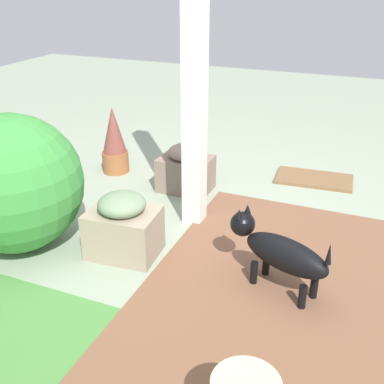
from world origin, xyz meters
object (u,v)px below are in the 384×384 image
Objects in this scene: porch_pillar at (195,61)px; terracotta_pot_spiky at (114,142)px; stone_planter_mid at (123,227)px; dog at (279,251)px; stone_planter_nearest at (186,169)px; round_shrub at (13,183)px; doormat at (314,179)px.

porch_pillar reaches higher than terracotta_pot_spiky.
stone_planter_mid is 1.03m from dog.
round_shrub is at bearing 60.64° from stone_planter_nearest.
dog is at bearing 146.54° from terracotta_pot_spiky.
terracotta_pot_spiky is 2.18m from dog.
round_shrub is 1.48× the size of terracotta_pot_spiky.
porch_pillar reaches higher than stone_planter_nearest.
terracotta_pot_spiky is at bearing -8.91° from stone_planter_nearest.
stone_planter_mid is at bearing 90.96° from stone_planter_nearest.
round_shrub is 1.38m from terracotta_pot_spiky.
dog is at bearing -179.57° from stone_planter_mid.
dog is 0.98× the size of doormat.
round_shrub reaches higher than dog.
terracotta_pot_spiky is 0.95× the size of dog.
terracotta_pot_spiky is 0.93× the size of doormat.
stone_planter_nearest is 0.91× the size of stone_planter_mid.
terracotta_pot_spiky is at bearing -87.30° from round_shrub.
stone_planter_nearest is 0.79m from terracotta_pot_spiky.
round_shrub is at bearing 5.54° from dog.
porch_pillar is 2.58× the size of round_shrub.
terracotta_pot_spiky is at bearing -30.01° from porch_pillar.
round_shrub is 1.41× the size of dog.
porch_pillar reaches higher than stone_planter_mid.
dog reaches higher than stone_planter_mid.
stone_planter_nearest is (0.28, -0.48, -1.00)m from porch_pillar.
porch_pillar reaches higher than doormat.
terracotta_pot_spiky reaches higher than doormat.
stone_planter_mid is 0.52× the size of round_shrub.
stone_planter_mid reaches higher than stone_planter_nearest.
stone_planter_mid is (-0.02, 1.09, 0.02)m from stone_planter_nearest.
terracotta_pot_spiky is (0.79, -1.21, 0.09)m from stone_planter_mid.
dog is (-0.77, 0.60, -0.93)m from porch_pillar.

